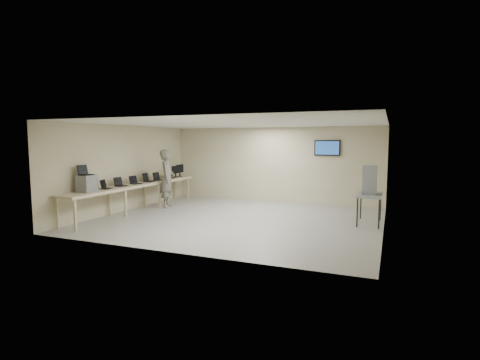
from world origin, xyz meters
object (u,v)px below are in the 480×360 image
at_px(equipment_box, 87,183).
at_px(workbench, 136,186).
at_px(side_table, 370,197).
at_px(soldier, 167,178).

bearing_deg(equipment_box, workbench, 85.77).
bearing_deg(side_table, workbench, -172.69).
xyz_separation_m(soldier, side_table, (6.65, -0.08, -0.25)).
height_order(equipment_box, soldier, soldier).
bearing_deg(workbench, equipment_box, -91.74).
bearing_deg(workbench, side_table, 7.31).
xyz_separation_m(workbench, soldier, (0.54, 1.00, 0.18)).
relative_size(equipment_box, soldier, 0.23).
relative_size(equipment_box, side_table, 0.33).
distance_m(equipment_box, soldier, 3.13).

